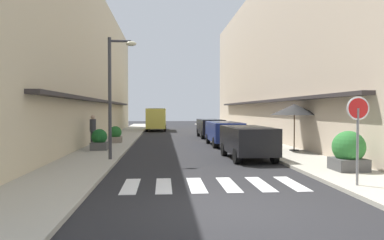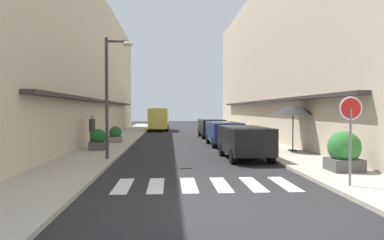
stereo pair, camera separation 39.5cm
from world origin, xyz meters
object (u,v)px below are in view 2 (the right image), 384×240
object	(u,v)px
parked_car_near	(245,139)
planter_midblock	(98,140)
parked_car_far	(211,126)
round_street_sign	(351,118)
cafe_umbrella	(293,110)
planter_far	(115,135)
planter_corner	(344,152)
delivery_van	(159,118)
parked_car_mid	(224,131)
pedestrian_walking_near	(92,130)
street_lamp	(111,85)

from	to	relation	value
parked_car_near	planter_midblock	xyz separation A→B (m)	(-7.06, 3.37, -0.29)
parked_car_near	parked_car_far	world-z (taller)	same
planter_midblock	round_street_sign	bearing A→B (deg)	-48.20
parked_car_near	parked_car_far	distance (m)	12.91
parked_car_near	cafe_umbrella	bearing A→B (deg)	36.62
parked_car_far	planter_far	size ratio (longest dim) A/B	4.18
planter_midblock	planter_corner	bearing A→B (deg)	-36.90
delivery_van	cafe_umbrella	world-z (taller)	cafe_umbrella
parked_car_far	round_street_sign	bearing A→B (deg)	-85.24
parked_car_near	parked_car_mid	distance (m)	6.29
parked_car_near	pedestrian_walking_near	size ratio (longest dim) A/B	2.26
parked_car_far	street_lamp	bearing A→B (deg)	-113.55
cafe_umbrella	pedestrian_walking_near	xyz separation A→B (m)	(-10.54, 2.48, -1.13)
cafe_umbrella	planter_corner	world-z (taller)	cafe_umbrella
parked_car_mid	parked_car_far	distance (m)	6.62
delivery_van	street_lamp	distance (m)	23.35
street_lamp	parked_car_near	bearing A→B (deg)	3.47
parked_car_mid	planter_midblock	bearing A→B (deg)	-157.49
street_lamp	planter_far	world-z (taller)	street_lamp
round_street_sign	street_lamp	size ratio (longest dim) A/B	0.48
cafe_umbrella	pedestrian_walking_near	world-z (taller)	cafe_umbrella
street_lamp	parked_car_mid	bearing A→B (deg)	48.97
planter_midblock	pedestrian_walking_near	distance (m)	1.47
parked_car_far	planter_midblock	bearing A→B (deg)	-126.47
parked_car_mid	street_lamp	distance (m)	9.11
planter_corner	parked_car_far	bearing A→B (deg)	98.86
parked_car_far	planter_corner	xyz separation A→B (m)	(2.62, -16.81, -0.15)
street_lamp	planter_corner	size ratio (longest dim) A/B	3.76
parked_car_mid	pedestrian_walking_near	xyz separation A→B (m)	(-7.63, -1.64, 0.16)
planter_corner	planter_far	distance (m)	14.88
parked_car_mid	pedestrian_walking_near	bearing A→B (deg)	-167.85
round_street_sign	cafe_umbrella	distance (m)	8.59
street_lamp	planter_far	xyz separation A→B (m)	(-1.01, 7.99, -2.65)
planter_corner	pedestrian_walking_near	world-z (taller)	pedestrian_walking_near
planter_corner	pedestrian_walking_near	bearing A→B (deg)	140.18
delivery_van	pedestrian_walking_near	size ratio (longest dim) A/B	3.00
cafe_umbrella	planter_corner	bearing A→B (deg)	-92.80
planter_corner	planter_midblock	world-z (taller)	planter_corner
street_lamp	planter_midblock	distance (m)	4.73
parked_car_near	street_lamp	world-z (taller)	street_lamp
street_lamp	planter_midblock	size ratio (longest dim) A/B	4.70
planter_far	street_lamp	bearing A→B (deg)	-82.82
parked_car_mid	parked_car_far	xyz separation A→B (m)	(0.00, 6.62, -0.00)
pedestrian_walking_near	planter_midblock	bearing A→B (deg)	-40.95
cafe_umbrella	planter_midblock	xyz separation A→B (m)	(-9.97, 1.20, -1.58)
delivery_van	parked_car_far	bearing A→B (deg)	-65.94
parked_car_near	planter_far	distance (m)	10.22
parked_car_near	parked_car_mid	world-z (taller)	same
round_street_sign	planter_far	xyz separation A→B (m)	(-8.39, 13.95, -1.37)
parked_car_near	planter_corner	bearing A→B (deg)	-56.09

